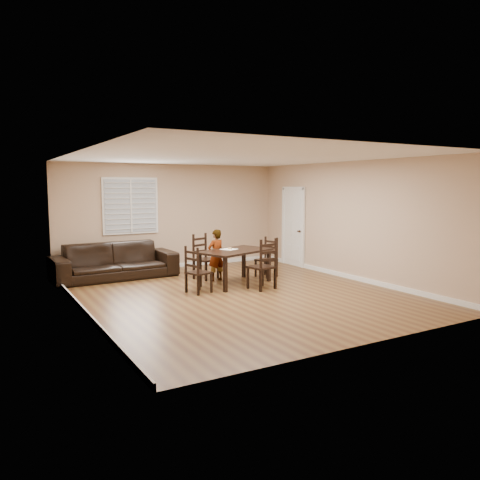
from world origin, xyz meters
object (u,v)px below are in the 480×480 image
object	(u,v)px
chair_right	(269,259)
chair_near	(202,258)
chair_far	(266,267)
child	(216,255)
sofa	(115,261)
chair_left	(194,272)
donut	(230,248)
dining_table	(235,254)

from	to	relation	value
chair_right	chair_near	bearing A→B (deg)	-126.61
chair_far	child	xyz separation A→B (m)	(-0.46, 1.37, 0.10)
chair_right	sofa	size ratio (longest dim) A/B	0.33
child	sofa	world-z (taller)	child
chair_left	sofa	xyz separation A→B (m)	(-0.96, 2.33, -0.02)
chair_far	sofa	distance (m)	3.65
donut	chair_left	bearing A→B (deg)	-152.87
donut	child	bearing A→B (deg)	112.02
dining_table	chair_near	size ratio (longest dim) A/B	1.74
chair_far	chair_right	size ratio (longest dim) A/B	1.15
chair_near	sofa	bearing A→B (deg)	130.49
chair_near	sofa	distance (m)	2.02
chair_near	child	bearing A→B (deg)	-91.24
child	donut	distance (m)	0.44
chair_left	chair_right	xyz separation A→B (m)	(2.31, 0.79, -0.01)
chair_left	chair_right	distance (m)	2.44
chair_near	child	distance (m)	0.46
child	sofa	xyz separation A→B (m)	(-1.93, 1.39, -0.18)
chair_near	donut	bearing A→B (deg)	-90.11
chair_right	donut	size ratio (longest dim) A/B	10.22
chair_far	sofa	size ratio (longest dim) A/B	0.38
dining_table	chair_right	bearing A→B (deg)	-0.35
chair_left	sofa	world-z (taller)	chair_left
chair_near	sofa	size ratio (longest dim) A/B	0.37
chair_near	chair_right	distance (m)	1.60
chair_left	dining_table	bearing A→B (deg)	-86.76
chair_left	donut	size ratio (longest dim) A/B	10.40
chair_far	chair_left	size ratio (longest dim) A/B	1.13
child	chair_near	bearing A→B (deg)	-80.72
chair_left	donut	xyz separation A→B (m)	(1.11, 0.57, 0.34)
chair_near	chair_left	bearing A→B (deg)	-141.65
chair_near	donut	xyz separation A→B (m)	(0.30, -0.79, 0.30)
dining_table	chair_near	distance (m)	1.05
dining_table	sofa	distance (m)	2.88
sofa	chair_right	bearing A→B (deg)	-27.37
chair_right	sofa	bearing A→B (deg)	-130.76
dining_table	sofa	world-z (taller)	sofa
chair_near	sofa	xyz separation A→B (m)	(-1.78, 0.97, -0.06)
chair_right	donut	distance (m)	1.26
chair_far	donut	size ratio (longest dim) A/B	11.71
chair_right	donut	bearing A→B (deg)	-95.19
donut	sofa	distance (m)	2.75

